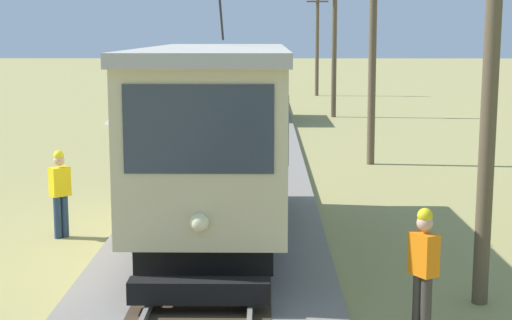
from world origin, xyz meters
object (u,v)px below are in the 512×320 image
second_worker (60,190)px  freight_car (246,87)px  utility_pole_mid (373,33)px  utility_pole_distant (317,41)px  utility_pole_far (334,47)px  utility_pole_near_tram (492,55)px  track_worker (423,266)px  gravel_pile (128,110)px  red_tram (217,134)px

second_worker → freight_car: bearing=-50.7°
utility_pole_mid → utility_pole_distant: (0.00, 27.34, -0.54)m
utility_pole_mid → utility_pole_far: (0.00, 14.06, -0.66)m
utility_pole_distant → second_worker: utility_pole_distant is taller
second_worker → utility_pole_distant: bearing=-53.8°
second_worker → utility_pole_mid: bearing=-80.9°
utility_pole_near_tram → utility_pole_far: size_ratio=1.11×
utility_pole_far → utility_pole_near_tram: bearing=-90.0°
utility_pole_far → track_worker: (-1.15, -28.52, -2.42)m
utility_pole_distant → second_worker: (-7.40, -36.63, -2.55)m
freight_car → second_worker: freight_car is taller
utility_pole_distant → utility_pole_mid: bearing=-90.0°
utility_pole_distant → utility_pole_far: bearing=-90.0°
utility_pole_near_tram → second_worker: (-7.40, 3.87, -2.78)m
freight_car → utility_pole_distant: bearing=74.1°
gravel_pile → second_worker: (2.17, -20.42, 0.39)m
utility_pole_far → gravel_pile: 10.39m
utility_pole_near_tram → second_worker: 8.80m
utility_pole_mid → utility_pole_near_tram: bearing=-90.0°
red_tram → second_worker: (-3.19, 0.62, -1.21)m
freight_car → utility_pole_far: 4.85m
utility_pole_near_tram → utility_pole_far: 27.22m
track_worker → second_worker: 8.11m
utility_pole_mid → freight_car: bearing=108.6°
utility_pole_mid → utility_pole_distant: utility_pole_mid is taller
utility_pole_far → utility_pole_distant: 13.28m
utility_pole_near_tram → track_worker: bearing=-131.4°
freight_car → utility_pole_distant: size_ratio=0.76×
red_tram → utility_pole_near_tram: (4.21, -3.24, 1.57)m
utility_pole_near_tram → track_worker: 3.28m
utility_pole_far → gravel_pile: size_ratio=3.11×
red_tram → freight_car: size_ratio=1.64×
utility_pole_far → second_worker: 24.61m
red_tram → second_worker: red_tram is taller
utility_pole_far → utility_pole_distant: size_ratio=0.96×
utility_pole_near_tram → track_worker: size_ratio=4.12×
utility_pole_mid → red_tram: bearing=-113.0°
utility_pole_near_tram → second_worker: size_ratio=4.12×
freight_car → track_worker: (3.06, -27.00, -0.57)m
red_tram → track_worker: 5.61m
red_tram → utility_pole_near_tram: size_ratio=1.16×
gravel_pile → track_worker: (8.42, -25.59, 0.39)m
gravel_pile → second_worker: second_worker is taller
freight_car → gravel_pile: freight_car is taller
freight_car → track_worker: size_ratio=2.91×
track_worker → second_worker: (-6.25, 5.17, 0.00)m
track_worker → second_worker: bearing=-71.4°
red_tram → second_worker: size_ratio=4.79×
utility_pole_mid → utility_pole_distant: bearing=90.0°
utility_pole_distant → gravel_pile: size_ratio=3.23×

